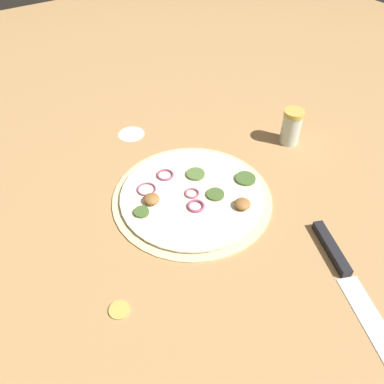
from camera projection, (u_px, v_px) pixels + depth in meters
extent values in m
plane|color=tan|center=(192.00, 198.00, 0.84)|extent=(3.00, 3.00, 0.00)
cylinder|color=beige|center=(192.00, 196.00, 0.84)|extent=(0.36, 0.36, 0.01)
cylinder|color=#EFE5C1|center=(192.00, 195.00, 0.84)|extent=(0.32, 0.32, 0.00)
torus|color=#A34C70|center=(191.00, 193.00, 0.83)|extent=(0.03, 0.03, 0.00)
cylinder|color=#47662D|center=(215.00, 194.00, 0.83)|extent=(0.04, 0.04, 0.01)
torus|color=#934266|center=(196.00, 206.00, 0.80)|extent=(0.04, 0.04, 0.01)
cylinder|color=#47662D|center=(245.00, 179.00, 0.87)|extent=(0.05, 0.05, 0.01)
cylinder|color=#567538|center=(196.00, 174.00, 0.88)|extent=(0.04, 0.04, 0.01)
cylinder|color=#47662D|center=(142.00, 212.00, 0.79)|extent=(0.03, 0.03, 0.01)
torus|color=#934266|center=(165.00, 175.00, 0.88)|extent=(0.04, 0.04, 0.01)
torus|color=#934266|center=(147.00, 189.00, 0.84)|extent=(0.04, 0.04, 0.00)
ellipsoid|color=#996633|center=(152.00, 199.00, 0.81)|extent=(0.04, 0.04, 0.02)
ellipsoid|color=#996633|center=(242.00, 204.00, 0.80)|extent=(0.04, 0.04, 0.02)
cube|color=silver|center=(376.00, 328.00, 0.62)|extent=(0.20, 0.11, 0.00)
cube|color=black|center=(331.00, 248.00, 0.73)|extent=(0.13, 0.07, 0.02)
cylinder|color=silver|center=(291.00, 129.00, 0.97)|extent=(0.05, 0.05, 0.08)
cylinder|color=gold|center=(294.00, 113.00, 0.93)|extent=(0.05, 0.05, 0.01)
cylinder|color=gold|center=(119.00, 309.00, 0.64)|extent=(0.04, 0.04, 0.01)
cylinder|color=white|center=(133.00, 134.00, 1.02)|extent=(0.07, 0.07, 0.00)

